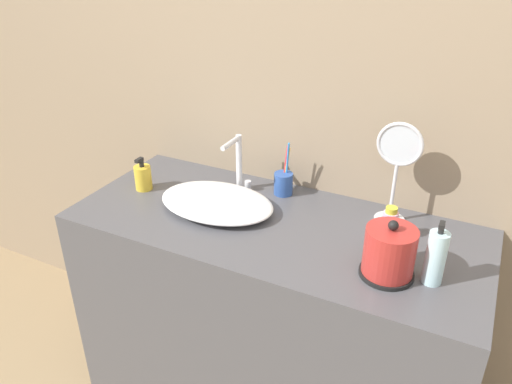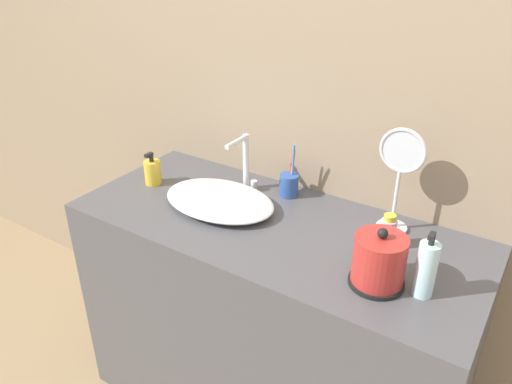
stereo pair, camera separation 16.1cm
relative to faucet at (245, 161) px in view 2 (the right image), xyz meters
The scene contains 10 objects.
wall_back 0.42m from the faucet, 36.46° to the left, with size 6.00×0.04×2.60m.
vanity_counter 0.60m from the faucet, 35.87° to the right, with size 1.36×0.57×0.86m.
sink_basin 0.18m from the faucet, 91.87° to the right, with size 0.41×0.28×0.05m.
faucet is the anchor object (origin of this frame).
electric_kettle 0.66m from the faucet, 23.40° to the right, with size 0.15×0.15×0.17m.
toothbrush_cup 0.18m from the faucet, 18.32° to the left, with size 0.07×0.07×0.20m.
lotion_bottle 0.36m from the faucet, 155.75° to the right, with size 0.06×0.06×0.13m.
shampoo_bottle 0.76m from the faucet, 18.28° to the right, with size 0.05×0.05×0.19m.
mouthwash_bottle 0.57m from the faucet, ahead, with size 0.05×0.05×0.11m.
vanity_mirror 0.55m from the faucet, ahead, with size 0.14×0.10×0.34m.
Camera 2 is at (0.71, -0.91, 1.71)m, focal length 35.00 mm.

